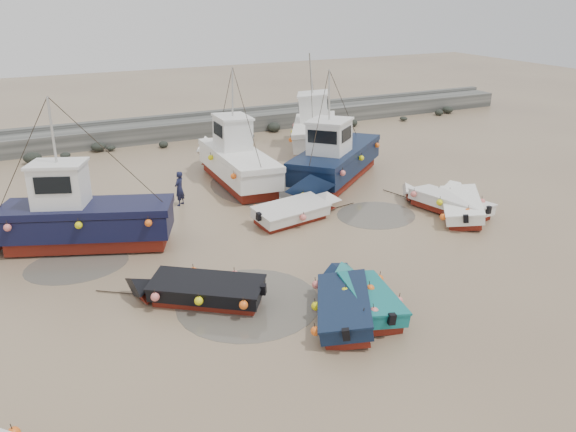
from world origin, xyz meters
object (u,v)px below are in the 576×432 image
object	(u,v)px
dinghy_2	(366,293)
cabin_boat_0	(72,217)
dinghy_1	(346,300)
dinghy_3	(462,202)
cabin_boat_3	(317,127)
cabin_boat_2	(333,160)
person	(181,205)
dinghy_6	(444,200)
dinghy_5	(297,209)
dinghy_4	(197,287)
cabin_boat_1	(234,158)

from	to	relation	value
dinghy_2	cabin_boat_0	distance (m)	12.59
dinghy_1	dinghy_3	bearing A→B (deg)	57.76
dinghy_3	cabin_boat_3	bearing A→B (deg)	128.65
dinghy_3	cabin_boat_2	size ratio (longest dim) A/B	0.62
dinghy_1	cabin_boat_2	distance (m)	13.71
cabin_boat_0	person	distance (m)	6.20
dinghy_2	dinghy_6	xyz separation A→B (m)	(8.42, 6.00, -0.02)
dinghy_5	cabin_boat_3	xyz separation A→B (m)	(7.15, 11.18, 0.81)
cabin_boat_0	cabin_boat_3	world-z (taller)	same
dinghy_4	dinghy_5	xyz separation A→B (m)	(6.42, 5.14, 0.01)
dinghy_2	dinghy_6	bearing A→B (deg)	46.20
cabin_boat_2	person	xyz separation A→B (m)	(-8.59, 0.31, -1.31)
cabin_boat_1	dinghy_2	bearing A→B (deg)	-92.66
cabin_boat_3	dinghy_3	bearing A→B (deg)	-58.46
dinghy_4	dinghy_5	distance (m)	8.22
dinghy_2	cabin_boat_1	bearing A→B (deg)	97.44
dinghy_1	dinghy_4	world-z (taller)	same
dinghy_6	cabin_boat_3	distance (m)	13.25
dinghy_4	dinghy_6	bearing A→B (deg)	-41.46
cabin_boat_1	cabin_boat_2	xyz separation A→B (m)	(4.80, -2.66, -0.02)
cabin_boat_1	cabin_boat_2	bearing A→B (deg)	-28.35
cabin_boat_1	cabin_boat_3	distance (m)	8.96
dinghy_5	dinghy_4	bearing A→B (deg)	-61.60
dinghy_5	dinghy_3	bearing A→B (deg)	60.35
dinghy_1	dinghy_3	world-z (taller)	same
dinghy_2	cabin_boat_2	distance (m)	13.30
cabin_boat_2	cabin_boat_3	distance (m)	7.77
dinghy_3	cabin_boat_2	xyz separation A→B (m)	(-3.38, 6.65, 0.78)
dinghy_4	cabin_boat_3	xyz separation A→B (m)	(13.57, 16.32, 0.81)
cabin_boat_0	person	bearing A→B (deg)	-40.72
cabin_boat_0	cabin_boat_3	bearing A→B (deg)	-39.03
dinghy_3	dinghy_6	distance (m)	0.87
dinghy_4	dinghy_2	bearing A→B (deg)	-84.63
dinghy_3	dinghy_2	bearing A→B (deg)	-112.41
dinghy_2	cabin_boat_0	size ratio (longest dim) A/B	0.53
dinghy_5	cabin_boat_2	bearing A→B (deg)	123.05
dinghy_2	dinghy_4	distance (m)	5.78
dinghy_2	dinghy_6	world-z (taller)	same
cabin_boat_1	person	size ratio (longest dim) A/B	5.81
cabin_boat_2	person	distance (m)	8.70
dinghy_2	person	size ratio (longest dim) A/B	2.98
dinghy_1	dinghy_2	size ratio (longest dim) A/B	1.07
cabin_boat_1	person	bearing A→B (deg)	-147.63
dinghy_6	cabin_boat_2	bearing A→B (deg)	100.27
dinghy_3	cabin_boat_0	xyz separation A→B (m)	(-17.30, 4.08, 0.81)
cabin_boat_2	cabin_boat_0	bearing A→B (deg)	61.44
dinghy_2	cabin_boat_3	distance (m)	21.06
dinghy_4	dinghy_5	bearing A→B (deg)	-15.76
cabin_boat_1	person	world-z (taller)	cabin_boat_1
dinghy_3	dinghy_6	bearing A→B (deg)	170.59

